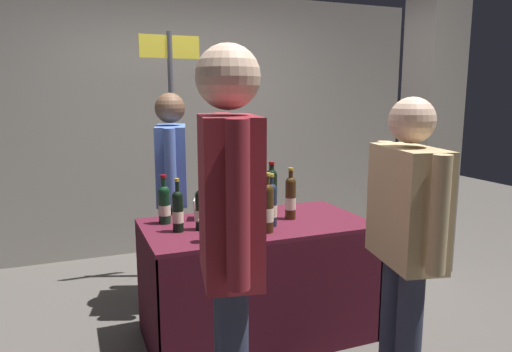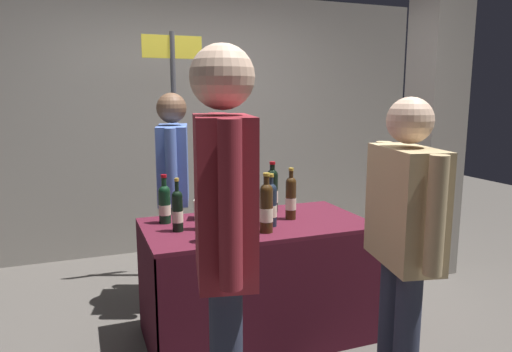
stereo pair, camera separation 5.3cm
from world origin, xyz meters
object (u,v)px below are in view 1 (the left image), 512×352
(wine_glass_near_vendor, at_px, (205,226))
(booth_signpost, at_px, (172,130))
(display_bottle_0, at_px, (267,207))
(flower_vase, at_px, (243,199))
(concrete_pillar, at_px, (433,82))
(featured_wine_bottle, at_px, (290,197))
(taster_foreground_right, at_px, (406,230))
(vendor_presenter, at_px, (172,180))
(tasting_table, at_px, (256,258))

(wine_glass_near_vendor, distance_m, booth_signpost, 1.54)
(display_bottle_0, bearing_deg, flower_vase, 93.73)
(concrete_pillar, height_order, featured_wine_bottle, concrete_pillar)
(display_bottle_0, bearing_deg, taster_foreground_right, -60.65)
(vendor_presenter, bearing_deg, flower_vase, 44.40)
(taster_foreground_right, distance_m, booth_signpost, 2.28)
(taster_foreground_right, relative_size, booth_signpost, 0.75)
(display_bottle_0, xyz_separation_m, taster_foreground_right, (0.41, -0.73, 0.01))
(booth_signpost, bearing_deg, concrete_pillar, -17.01)
(tasting_table, height_order, booth_signpost, booth_signpost)
(vendor_presenter, xyz_separation_m, taster_foreground_right, (0.77, -1.65, -0.01))
(concrete_pillar, bearing_deg, flower_vase, -167.35)
(concrete_pillar, height_order, booth_signpost, concrete_pillar)
(concrete_pillar, relative_size, vendor_presenter, 2.11)
(taster_foreground_right, bearing_deg, vendor_presenter, 37.22)
(wine_glass_near_vendor, bearing_deg, tasting_table, 32.94)
(wine_glass_near_vendor, relative_size, vendor_presenter, 0.08)
(concrete_pillar, bearing_deg, display_bottle_0, -157.60)
(vendor_presenter, bearing_deg, concrete_pillar, 99.87)
(tasting_table, relative_size, booth_signpost, 0.68)
(featured_wine_bottle, height_order, display_bottle_0, display_bottle_0)
(tasting_table, xyz_separation_m, taster_foreground_right, (0.39, -0.94, 0.41))
(tasting_table, distance_m, wine_glass_near_vendor, 0.59)
(flower_vase, xyz_separation_m, booth_signpost, (-0.22, 1.08, 0.37))
(booth_signpost, bearing_deg, display_bottle_0, -80.17)
(tasting_table, height_order, flower_vase, flower_vase)
(wine_glass_near_vendor, distance_m, vendor_presenter, 0.97)
(featured_wine_bottle, height_order, booth_signpost, booth_signpost)
(display_bottle_0, bearing_deg, featured_wine_bottle, 40.15)
(concrete_pillar, height_order, display_bottle_0, concrete_pillar)
(concrete_pillar, xyz_separation_m, vendor_presenter, (-2.25, 0.15, -0.72))
(flower_vase, height_order, taster_foreground_right, taster_foreground_right)
(concrete_pillar, xyz_separation_m, taster_foreground_right, (-1.47, -1.50, -0.74))
(featured_wine_bottle, bearing_deg, display_bottle_0, -139.85)
(wine_glass_near_vendor, height_order, vendor_presenter, vendor_presenter)
(vendor_presenter, bearing_deg, wine_glass_near_vendor, 12.12)
(flower_vase, bearing_deg, display_bottle_0, -86.27)
(featured_wine_bottle, xyz_separation_m, taster_foreground_right, (0.15, -0.94, 0.02))
(display_bottle_0, relative_size, booth_signpost, 0.17)
(flower_vase, height_order, booth_signpost, booth_signpost)
(featured_wine_bottle, distance_m, wine_glass_near_vendor, 0.70)
(concrete_pillar, xyz_separation_m, tasting_table, (-1.86, -0.56, -1.14))
(wine_glass_near_vendor, bearing_deg, featured_wine_bottle, 22.26)
(featured_wine_bottle, distance_m, booth_signpost, 1.36)
(wine_glass_near_vendor, bearing_deg, vendor_presenter, 88.54)
(concrete_pillar, bearing_deg, booth_signpost, 162.99)
(display_bottle_0, xyz_separation_m, booth_signpost, (-0.25, 1.43, 0.35))
(vendor_presenter, bearing_deg, display_bottle_0, 35.16)
(featured_wine_bottle, relative_size, booth_signpost, 0.16)
(flower_vase, bearing_deg, taster_foreground_right, -68.14)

